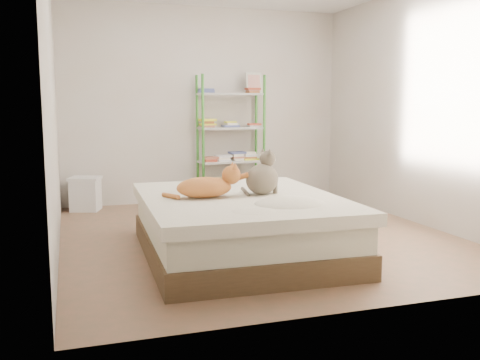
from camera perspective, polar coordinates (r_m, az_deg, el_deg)
name	(u,v)px	position (r m, az deg, el deg)	size (l,w,h in m)	color
room	(257,106)	(5.29, 1.82, 7.92)	(3.81, 4.21, 2.61)	#926349
bed	(240,225)	(4.69, -0.04, -4.86)	(1.71, 2.11, 0.53)	brown
orange_cat	(204,185)	(4.54, -3.84, -0.50)	(0.56, 0.30, 0.23)	#E3774A
grey_cat	(262,172)	(4.70, 2.38, 0.81)	(0.28, 0.34, 0.39)	gray
shelf_unit	(231,144)	(7.19, -0.95, 3.91)	(0.89, 0.36, 1.74)	#3C8C30
cardboard_box	(239,194)	(6.73, -0.07, -1.49)	(0.63, 0.62, 0.45)	olive
white_bin	(85,194)	(6.92, -16.16, -1.40)	(0.44, 0.41, 0.42)	white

